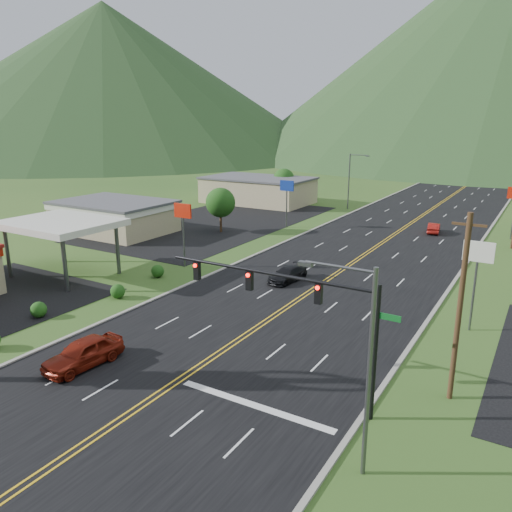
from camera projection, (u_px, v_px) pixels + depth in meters
The scene contains 16 objects.
traffic_signal at pixel (300, 303), 25.25m from camera, with size 13.10×0.43×7.00m.
streetlight_east at pixel (362, 359), 19.66m from camera, with size 3.28×0.25×9.00m.
streetlight_west at pixel (351, 178), 80.62m from camera, with size 3.28×0.25×9.00m.
gas_canopy at pixel (60, 225), 46.09m from camera, with size 10.00×8.00×5.30m.
building_west_mid at pixel (114, 215), 64.97m from camera, with size 14.40×10.40×4.10m.
building_west_far at pixel (258, 190), 87.82m from camera, with size 18.40×11.40×4.50m.
pole_sign_west_a at pixel (183, 217), 48.71m from camera, with size 2.00×0.18×6.40m.
pole_sign_west_b at pixel (287, 191), 66.91m from camera, with size 2.00×0.18×6.40m.
pole_sign_east_a at pixel (478, 261), 33.69m from camera, with size 2.00×0.18×6.40m.
tree_west_a at pixel (220, 203), 64.40m from camera, with size 3.84×3.84×5.82m.
tree_west_b at pixel (284, 179), 89.21m from camera, with size 3.84×3.84×5.82m.
utility_pole_a at pixel (460, 308), 25.15m from camera, with size 1.60×0.28×10.00m.
mountain_nw at pixel (107, 80), 206.71m from camera, with size 190.00×190.00×60.00m, color #1F391A.
car_red_near at pixel (83, 353), 29.65m from camera, with size 2.00×4.98×1.70m, color maroon.
car_dark_mid at pixel (287, 275), 45.28m from camera, with size 1.83×4.50×1.31m, color black.
car_red_far at pixel (434, 228), 64.56m from camera, with size 1.40×4.02×1.32m, color maroon.
Camera 1 is at (16.76, -7.50, 14.31)m, focal length 35.00 mm.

